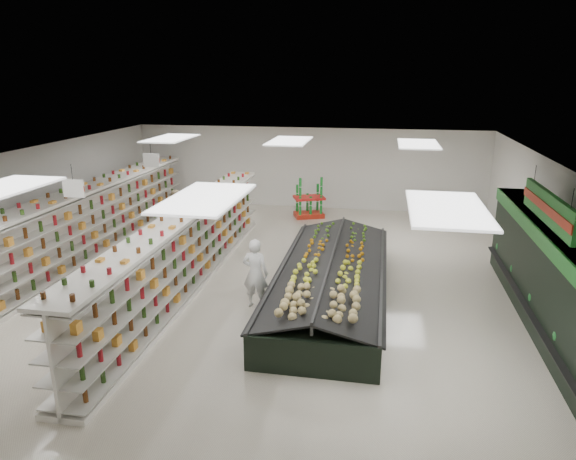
% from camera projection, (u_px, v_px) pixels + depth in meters
% --- Properties ---
extents(floor, '(16.00, 16.00, 0.00)m').
position_uv_depth(floor, '(262.00, 281.00, 13.46)').
color(floor, beige).
rests_on(floor, ground).
extents(ceiling, '(14.00, 16.00, 0.02)m').
position_uv_depth(ceiling, '(260.00, 159.00, 12.53)').
color(ceiling, white).
rests_on(ceiling, wall_back).
extents(wall_back, '(14.00, 0.02, 3.20)m').
position_uv_depth(wall_back, '(307.00, 168.00, 20.53)').
color(wall_back, white).
rests_on(wall_back, floor).
extents(wall_front, '(14.00, 0.02, 3.20)m').
position_uv_depth(wall_front, '(87.00, 425.00, 5.47)').
color(wall_front, white).
rests_on(wall_front, floor).
extents(wall_left, '(0.02, 16.00, 3.20)m').
position_uv_depth(wall_left, '(15.00, 209.00, 14.22)').
color(wall_left, white).
rests_on(wall_left, floor).
extents(wall_right, '(0.02, 16.00, 3.20)m').
position_uv_depth(wall_right, '(557.00, 238.00, 11.78)').
color(wall_right, white).
rests_on(wall_right, floor).
extents(produce_wall_case, '(0.93, 8.00, 2.20)m').
position_uv_depth(produce_wall_case, '(553.00, 275.00, 10.55)').
color(produce_wall_case, black).
rests_on(produce_wall_case, floor).
extents(aisle_sign_near, '(0.52, 0.06, 0.75)m').
position_uv_depth(aisle_sign_near, '(74.00, 188.00, 11.45)').
color(aisle_sign_near, white).
rests_on(aisle_sign_near, ceiling).
extents(aisle_sign_far, '(0.52, 0.06, 0.75)m').
position_uv_depth(aisle_sign_far, '(151.00, 160.00, 15.21)').
color(aisle_sign_far, white).
rests_on(aisle_sign_far, ceiling).
extents(hortifruti_banner, '(0.12, 3.20, 0.95)m').
position_uv_depth(hortifruti_banner, '(548.00, 208.00, 10.19)').
color(hortifruti_banner, '#1E7225').
rests_on(hortifruti_banner, ceiling).
extents(gondola_left, '(1.01, 12.00, 2.08)m').
position_uv_depth(gondola_left, '(86.00, 227.00, 14.86)').
color(gondola_left, white).
rests_on(gondola_left, floor).
extents(gondola_center, '(0.92, 11.17, 1.94)m').
position_uv_depth(gondola_center, '(187.00, 252.00, 12.93)').
color(gondola_center, white).
rests_on(gondola_center, floor).
extents(produce_island, '(2.59, 7.13, 1.06)m').
position_uv_depth(produce_island, '(332.00, 278.00, 12.36)').
color(produce_island, black).
rests_on(produce_island, floor).
extents(soda_endcap, '(1.31, 1.11, 1.42)m').
position_uv_depth(soda_endcap, '(309.00, 199.00, 19.29)').
color(soda_endcap, '#B02514').
rests_on(soda_endcap, floor).
extents(shopper_main, '(0.64, 0.45, 1.65)m').
position_uv_depth(shopper_main, '(255.00, 273.00, 11.73)').
color(shopper_main, silver).
rests_on(shopper_main, floor).
extents(shopper_background, '(0.56, 0.81, 1.57)m').
position_uv_depth(shopper_background, '(178.00, 213.00, 16.99)').
color(shopper_background, '#9E8061').
rests_on(shopper_background, floor).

